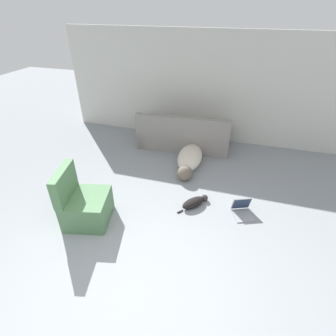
{
  "coord_description": "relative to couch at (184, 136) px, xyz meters",
  "views": [
    {
      "loc": [
        0.96,
        -1.57,
        2.89
      ],
      "look_at": [
        -0.11,
        1.97,
        0.52
      ],
      "focal_mm": 28.0,
      "sensor_mm": 36.0,
      "label": 1
    }
  ],
  "objects": [
    {
      "name": "cat",
      "position": [
        0.68,
        -2.0,
        -0.19
      ],
      "size": [
        0.45,
        0.53,
        0.14
      ],
      "rotation": [
        0.0,
        0.0,
        0.89
      ],
      "color": "black",
      "rests_on": "ground_plane"
    },
    {
      "name": "ground_plane",
      "position": [
        0.26,
        -3.77,
        -0.26
      ],
      "size": [
        20.0,
        20.0,
        0.0
      ],
      "primitive_type": "plane",
      "color": "gray"
    },
    {
      "name": "wall_back",
      "position": [
        0.26,
        0.62,
        0.96
      ],
      "size": [
        6.63,
        0.06,
        2.43
      ],
      "color": "beige",
      "rests_on": "ground_plane"
    },
    {
      "name": "laptop_open",
      "position": [
        1.45,
        -1.97,
        -0.18
      ],
      "size": [
        0.4,
        0.42,
        0.26
      ],
      "rotation": [
        0.0,
        0.0,
        0.4
      ],
      "color": "gray",
      "rests_on": "ground_plane"
    },
    {
      "name": "couch",
      "position": [
        0.0,
        0.0,
        0.0
      ],
      "size": [
        2.09,
        0.98,
        0.84
      ],
      "rotation": [
        0.0,
        0.0,
        3.19
      ],
      "color": "gray",
      "rests_on": "ground_plane"
    },
    {
      "name": "dog",
      "position": [
        0.31,
        -0.81,
        -0.1
      ],
      "size": [
        0.55,
        1.51,
        0.33
      ],
      "rotation": [
        0.0,
        0.0,
        4.77
      ],
      "color": "beige",
      "rests_on": "ground_plane"
    },
    {
      "name": "side_chair",
      "position": [
        -0.86,
        -2.81,
        0.04
      ],
      "size": [
        0.78,
        0.79,
        0.9
      ],
      "rotation": [
        0.0,
        0.0,
        1.81
      ],
      "color": "#4C754C",
      "rests_on": "ground_plane"
    }
  ]
}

